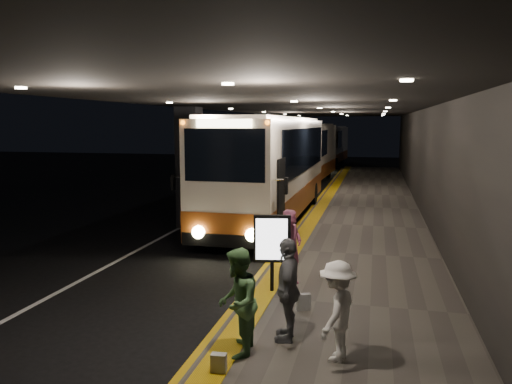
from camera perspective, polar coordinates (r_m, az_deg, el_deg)
The scene contains 19 objects.
ground at distance 14.58m, azimuth -7.63°, elevation -7.37°, with size 90.00×90.00×0.00m, color black.
lane_line_white at distance 19.76m, azimuth -7.27°, elevation -3.32°, with size 0.12×50.00×0.01m, color silver.
kerb_stripe_yellow at distance 18.71m, azimuth 4.73°, elevation -3.91°, with size 0.18×50.00×0.01m, color gold.
sidewalk at distance 18.49m, azimuth 12.11°, elevation -3.98°, with size 4.50×50.00×0.15m, color #514C44.
tactile_strip at distance 18.61m, azimuth 6.26°, elevation -3.52°, with size 0.50×50.00×0.01m, color gold.
terminal_wall at distance 18.22m, azimuth 19.50°, elevation 4.86°, with size 0.10×50.00×6.00m, color black.
support_columns at distance 18.42m, azimuth -7.62°, elevation 2.77°, with size 0.80×24.80×4.40m.
canopy at distance 18.31m, azimuth 5.36°, elevation 10.29°, with size 9.00×50.00×0.40m, color black.
coach_main at distance 19.70m, azimuth 1.73°, elevation 2.25°, with size 2.64×12.66×3.93m.
coach_second at distance 31.94m, azimuth 5.70°, elevation 4.15°, with size 2.87×11.82×3.69m.
coach_third at distance 46.03m, azimuth 8.26°, elevation 5.08°, with size 2.89×11.07×3.44m.
passenger_boarding at distance 11.40m, azimuth 4.10°, elevation -6.34°, with size 0.63×0.42×1.74m, color #CB5F8A.
passenger_waiting_green at distance 8.06m, azimuth -2.13°, elevation -12.46°, with size 0.84×0.52×1.72m, color #487742.
passenger_waiting_white at distance 8.03m, azimuth 9.26°, elevation -13.24°, with size 1.01×0.47×1.57m, color silver.
passenger_waiting_grey at distance 8.58m, azimuth 3.66°, elevation -11.02°, with size 1.04×0.53×1.77m, color #4E4F53.
bag_polka at distance 10.11m, azimuth 5.43°, elevation -12.40°, with size 0.27×0.12×0.33m, color black.
bag_plain at distance 7.81m, azimuth -4.28°, elevation -18.91°, with size 0.23×0.13×0.29m, color #AEAFA4.
info_sign at distance 10.85m, azimuth 1.85°, elevation -5.54°, with size 0.81×0.25×1.70m.
stanchion_post at distance 11.09m, azimuth 1.81°, elevation -8.53°, with size 0.05×0.05×1.06m, color black.
Camera 1 is at (5.13, -13.10, 3.81)m, focal length 35.00 mm.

